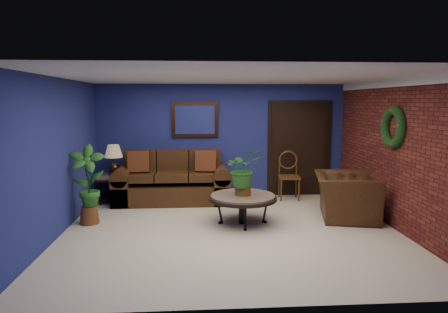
{
  "coord_description": "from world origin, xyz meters",
  "views": [
    {
      "loc": [
        -0.55,
        -6.35,
        2.13
      ],
      "look_at": [
        -0.09,
        0.55,
        1.17
      ],
      "focal_mm": 32.0,
      "sensor_mm": 36.0,
      "label": 1
    }
  ],
  "objects": [
    {
      "name": "wreath",
      "position": [
        2.69,
        0.05,
        1.7
      ],
      "size": [
        0.16,
        0.72,
        0.72
      ],
      "primitive_type": "torus",
      "rotation": [
        0.0,
        1.57,
        0.0
      ],
      "color": "black",
      "rests_on": "wall_right_brick"
    },
    {
      "name": "wall_left",
      "position": [
        -2.75,
        0.0,
        1.25
      ],
      "size": [
        0.04,
        5.0,
        2.5
      ],
      "primitive_type": "cube",
      "color": "navy",
      "rests_on": "ground"
    },
    {
      "name": "wall_right_brick",
      "position": [
        2.75,
        0.0,
        1.25
      ],
      "size": [
        0.04,
        5.0,
        2.5
      ],
      "primitive_type": "cube",
      "color": "maroon",
      "rests_on": "ground"
    },
    {
      "name": "wall_mirror",
      "position": [
        -0.6,
        2.46,
        1.72
      ],
      "size": [
        1.02,
        0.06,
        0.77
      ],
      "primitive_type": "cube",
      "color": "#402414",
      "rests_on": "wall_back"
    },
    {
      "name": "coffee_plant",
      "position": [
        0.23,
        0.39,
        0.95
      ],
      "size": [
        0.72,
        0.66,
        0.8
      ],
      "color": "brown",
      "rests_on": "coffee_table"
    },
    {
      "name": "ceiling",
      "position": [
        0.0,
        0.0,
        2.5
      ],
      "size": [
        5.5,
        5.0,
        0.02
      ],
      "primitive_type": "cube",
      "color": "white",
      "rests_on": "wall_back"
    },
    {
      "name": "table_lamp",
      "position": [
        -2.3,
        2.05,
        0.98
      ],
      "size": [
        0.37,
        0.37,
        0.62
      ],
      "color": "#402414",
      "rests_on": "end_table"
    },
    {
      "name": "coffee_table",
      "position": [
        0.23,
        0.39,
        0.45
      ],
      "size": [
        1.18,
        1.18,
        0.51
      ],
      "rotation": [
        0.0,
        0.0,
        0.26
      ],
      "color": "#58534D",
      "rests_on": "ground"
    },
    {
      "name": "end_table",
      "position": [
        -2.3,
        2.05,
        0.44
      ],
      "size": [
        0.63,
        0.63,
        0.58
      ],
      "color": "#58534D",
      "rests_on": "ground"
    },
    {
      "name": "floor_plant",
      "position": [
        2.35,
        0.32,
        0.37
      ],
      "size": [
        0.36,
        0.3,
        0.74
      ],
      "color": "brown",
      "rests_on": "ground"
    },
    {
      "name": "floor",
      "position": [
        0.0,
        0.0,
        0.0
      ],
      "size": [
        5.5,
        5.5,
        0.0
      ],
      "primitive_type": "plane",
      "color": "beige",
      "rests_on": "ground"
    },
    {
      "name": "armchair",
      "position": [
        2.15,
        0.61,
        0.4
      ],
      "size": [
        1.34,
        1.45,
        0.81
      ],
      "primitive_type": "imported",
      "rotation": [
        0.0,
        0.0,
        1.34
      ],
      "color": "#432813",
      "rests_on": "ground"
    },
    {
      "name": "closet_door",
      "position": [
        1.75,
        2.47,
        1.05
      ],
      "size": [
        1.44,
        0.06,
        2.18
      ],
      "primitive_type": "cube",
      "color": "black",
      "rests_on": "wall_back"
    },
    {
      "name": "wall_back",
      "position": [
        0.0,
        2.5,
        1.25
      ],
      "size": [
        5.5,
        0.04,
        2.5
      ],
      "primitive_type": "cube",
      "color": "navy",
      "rests_on": "ground"
    },
    {
      "name": "tall_plant",
      "position": [
        -2.45,
        0.56,
        0.74
      ],
      "size": [
        0.63,
        0.45,
        1.39
      ],
      "color": "brown",
      "rests_on": "ground"
    },
    {
      "name": "crown_molding",
      "position": [
        2.72,
        0.0,
        2.43
      ],
      "size": [
        0.03,
        5.0,
        0.14
      ],
      "primitive_type": "cube",
      "color": "white",
      "rests_on": "wall_right_brick"
    },
    {
      "name": "side_chair",
      "position": [
        1.44,
        2.13,
        0.59
      ],
      "size": [
        0.48,
        0.48,
        1.05
      ],
      "rotation": [
        0.0,
        0.0,
        -0.08
      ],
      "color": "#5A3219",
      "rests_on": "ground"
    },
    {
      "name": "sofa",
      "position": [
        -1.08,
        2.09,
        0.36
      ],
      "size": [
        2.42,
        1.04,
        1.09
      ],
      "color": "#432813",
      "rests_on": "ground"
    }
  ]
}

